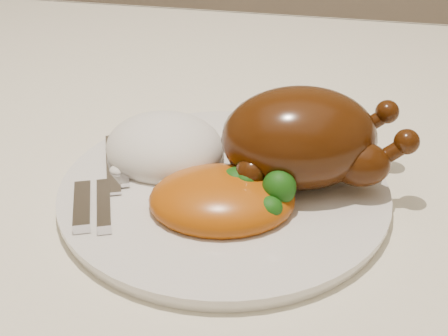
# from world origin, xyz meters

# --- Properties ---
(dining_table) EXTENTS (1.60, 0.90, 0.76)m
(dining_table) POSITION_xyz_m (0.00, 0.00, 0.67)
(dining_table) COLOR brown
(dining_table) RESTS_ON floor
(tablecloth) EXTENTS (1.73, 1.03, 0.18)m
(tablecloth) POSITION_xyz_m (0.00, 0.00, 0.74)
(tablecloth) COLOR white
(tablecloth) RESTS_ON dining_table
(dinner_plate) EXTENTS (0.36, 0.36, 0.01)m
(dinner_plate) POSITION_xyz_m (0.03, -0.05, 0.77)
(dinner_plate) COLOR white
(dinner_plate) RESTS_ON tablecloth
(roast_chicken) EXTENTS (0.19, 0.15, 0.09)m
(roast_chicken) POSITION_xyz_m (0.10, -0.02, 0.83)
(roast_chicken) COLOR #492007
(roast_chicken) RESTS_ON dinner_plate
(rice_mound) EXTENTS (0.14, 0.13, 0.06)m
(rice_mound) POSITION_xyz_m (-0.04, -0.01, 0.79)
(rice_mound) COLOR white
(rice_mound) RESTS_ON dinner_plate
(mac_and_cheese) EXTENTS (0.15, 0.13, 0.05)m
(mac_and_cheese) POSITION_xyz_m (0.04, -0.08, 0.79)
(mac_and_cheese) COLOR #B64F0B
(mac_and_cheese) RESTS_ON dinner_plate
(cutlery) EXTENTS (0.06, 0.17, 0.01)m
(cutlery) POSITION_xyz_m (-0.08, -0.09, 0.79)
(cutlery) COLOR silver
(cutlery) RESTS_ON dinner_plate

